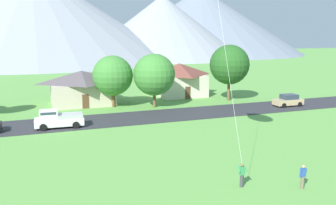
{
  "coord_description": "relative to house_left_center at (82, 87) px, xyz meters",
  "views": [
    {
      "loc": [
        -8.58,
        -12.43,
        10.25
      ],
      "look_at": [
        0.35,
        11.92,
        5.3
      ],
      "focal_mm": 38.45,
      "sensor_mm": 36.0,
      "label": 1
    }
  ],
  "objects": [
    {
      "name": "road_strip",
      "position": [
        2.43,
        -11.52,
        -2.54
      ],
      "size": [
        160.0,
        7.0,
        0.08
      ],
      "primitive_type": "cube",
      "color": "#2D2D33",
      "rests_on": "ground"
    },
    {
      "name": "parked_car_tan_west_end",
      "position": [
        27.54,
        -11.95,
        -1.71
      ],
      "size": [
        4.23,
        2.14,
        1.68
      ],
      "color": "tan",
      "rests_on": "road_strip"
    },
    {
      "name": "house_right_center",
      "position": [
        16.36,
        2.25,
        0.23
      ],
      "size": [
        8.12,
        7.98,
        5.43
      ],
      "color": "beige",
      "rests_on": "ground"
    },
    {
      "name": "mountain_central_ridge",
      "position": [
        76.6,
        123.16,
        14.31
      ],
      "size": [
        106.68,
        106.68,
        33.77
      ],
      "primitive_type": "cone",
      "color": "slate",
      "rests_on": "ground"
    },
    {
      "name": "mountain_far_west_ridge",
      "position": [
        46.31,
        96.56,
        10.73
      ],
      "size": [
        71.05,
        71.05,
        26.61
      ],
      "primitive_type": "cone",
      "color": "#8E939E",
      "rests_on": "ground"
    },
    {
      "name": "pickup_truck_white_west_side",
      "position": [
        -4.27,
        -13.23,
        -1.52
      ],
      "size": [
        5.28,
        2.5,
        1.99
      ],
      "color": "white",
      "rests_on": "road_strip"
    },
    {
      "name": "tree_left_of_center",
      "position": [
        9.3,
        -5.88,
        2.06
      ],
      "size": [
        5.89,
        5.89,
        7.59
      ],
      "color": "brown",
      "rests_on": "ground"
    },
    {
      "name": "tree_right_of_center",
      "position": [
        21.89,
        -4.73,
        3.01
      ],
      "size": [
        6.13,
        6.13,
        8.67
      ],
      "color": "brown",
      "rests_on": "ground"
    },
    {
      "name": "watcher_person",
      "position": [
        10.15,
        -35.41,
        -1.7
      ],
      "size": [
        0.56,
        0.24,
        1.68
      ],
      "color": "#70604C",
      "rests_on": "ground"
    },
    {
      "name": "tree_far_right",
      "position": [
        3.88,
        -3.64,
        1.9
      ],
      "size": [
        5.67,
        5.67,
        7.32
      ],
      "color": "brown",
      "rests_on": "ground"
    },
    {
      "name": "mountain_east_ridge",
      "position": [
        -5.73,
        102.7,
        15.62
      ],
      "size": [
        115.26,
        115.26,
        36.4
      ],
      "primitive_type": "cone",
      "color": "#8E939E",
      "rests_on": "ground"
    },
    {
      "name": "house_left_center",
      "position": [
        0.0,
        0.0,
        0.0
      ],
      "size": [
        9.51,
        7.49,
        4.98
      ],
      "color": "beige",
      "rests_on": "ground"
    }
  ]
}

